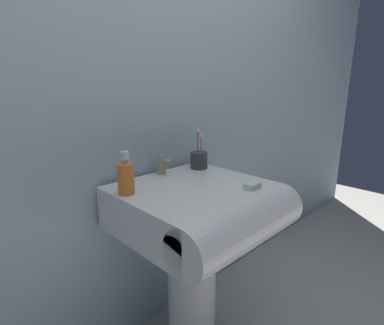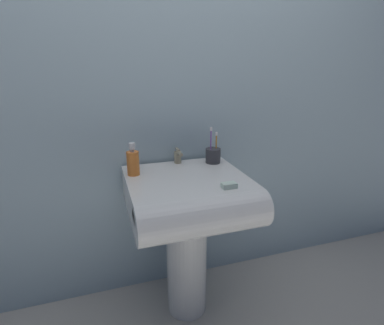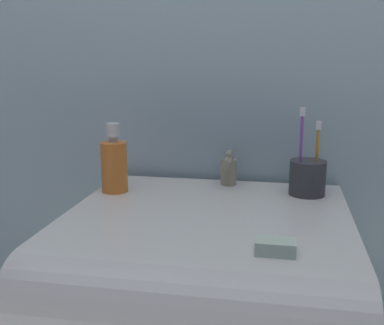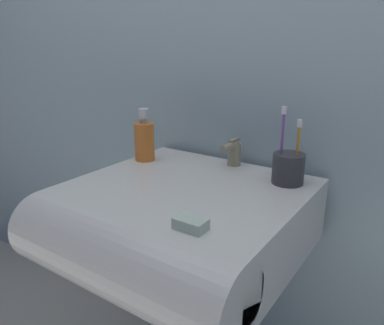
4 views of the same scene
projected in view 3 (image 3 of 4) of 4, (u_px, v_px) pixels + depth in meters
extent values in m
cube|color=#9EB7C1|center=(228.00, 30.00, 1.22)|extent=(5.00, 0.05, 2.40)
cube|color=white|center=(209.00, 250.00, 1.04)|extent=(0.59, 0.51, 0.18)
cylinder|color=white|center=(185.00, 311.00, 0.79)|extent=(0.59, 0.18, 0.18)
cylinder|color=tan|center=(229.00, 172.00, 1.22)|extent=(0.04, 0.04, 0.07)
cylinder|color=tan|center=(227.00, 162.00, 1.18)|extent=(0.02, 0.07, 0.02)
cube|color=tan|center=(229.00, 154.00, 1.21)|extent=(0.01, 0.06, 0.01)
cylinder|color=#38383D|center=(307.00, 178.00, 1.13)|extent=(0.08, 0.08, 0.08)
cylinder|color=purple|center=(301.00, 153.00, 1.11)|extent=(0.01, 0.01, 0.17)
cube|color=white|center=(303.00, 112.00, 1.09)|extent=(0.01, 0.01, 0.02)
cylinder|color=orange|center=(317.00, 159.00, 1.12)|extent=(0.01, 0.01, 0.14)
cube|color=white|center=(319.00, 125.00, 1.10)|extent=(0.01, 0.01, 0.02)
cylinder|color=orange|center=(114.00, 167.00, 1.15)|extent=(0.06, 0.06, 0.12)
cylinder|color=silver|center=(113.00, 139.00, 1.13)|extent=(0.02, 0.02, 0.01)
cylinder|color=silver|center=(113.00, 130.00, 1.13)|extent=(0.03, 0.03, 0.03)
cube|color=silver|center=(276.00, 247.00, 0.80)|extent=(0.07, 0.04, 0.02)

